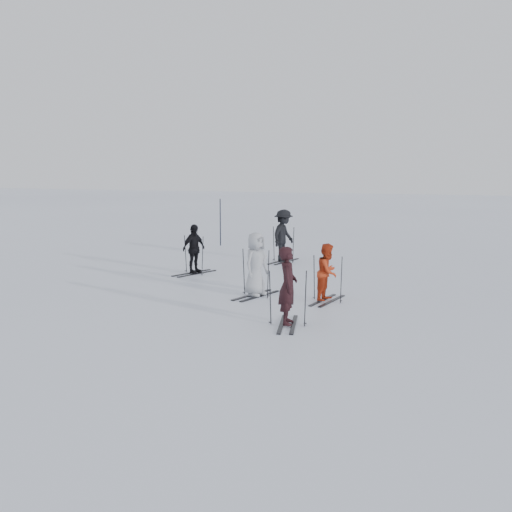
{
  "coord_description": "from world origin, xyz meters",
  "views": [
    {
      "loc": [
        5.68,
        -15.87,
        3.59
      ],
      "look_at": [
        0.0,
        1.0,
        1.0
      ],
      "focal_mm": 45.0,
      "sensor_mm": 36.0,
      "label": 1
    }
  ],
  "objects_px": {
    "skier_uphill_left": "(194,250)",
    "skier_near_dark": "(288,287)",
    "piste_marker": "(220,222)",
    "skier_uphill_far": "(284,236)",
    "skier_grey": "(256,265)",
    "skier_red": "(328,273)"
  },
  "relations": [
    {
      "from": "skier_red",
      "to": "skier_grey",
      "type": "bearing_deg",
      "value": 99.85
    },
    {
      "from": "skier_red",
      "to": "skier_grey",
      "type": "distance_m",
      "value": 1.99
    },
    {
      "from": "skier_uphill_left",
      "to": "skier_near_dark",
      "type": "bearing_deg",
      "value": -117.74
    },
    {
      "from": "skier_grey",
      "to": "piste_marker",
      "type": "relative_size",
      "value": 0.84
    },
    {
      "from": "skier_near_dark",
      "to": "skier_grey",
      "type": "xyz_separation_m",
      "value": [
        -1.68,
        2.77,
        -0.01
      ]
    },
    {
      "from": "skier_uphill_far",
      "to": "skier_red",
      "type": "bearing_deg",
      "value": -141.79
    },
    {
      "from": "skier_red",
      "to": "skier_uphill_far",
      "type": "xyz_separation_m",
      "value": [
        -2.98,
        6.15,
        0.2
      ]
    },
    {
      "from": "skier_uphill_far",
      "to": "skier_near_dark",
      "type": "bearing_deg",
      "value": -150.91
    },
    {
      "from": "piste_marker",
      "to": "skier_uphill_far",
      "type": "bearing_deg",
      "value": -42.54
    },
    {
      "from": "piste_marker",
      "to": "skier_uphill_left",
      "type": "bearing_deg",
      "value": -75.07
    },
    {
      "from": "skier_uphill_far",
      "to": "skier_uphill_left",
      "type": "bearing_deg",
      "value": 161.2
    },
    {
      "from": "skier_uphill_left",
      "to": "piste_marker",
      "type": "height_order",
      "value": "piste_marker"
    },
    {
      "from": "skier_uphill_far",
      "to": "piste_marker",
      "type": "distance_m",
      "value": 5.32
    },
    {
      "from": "skier_grey",
      "to": "piste_marker",
      "type": "height_order",
      "value": "piste_marker"
    },
    {
      "from": "skier_uphill_far",
      "to": "piste_marker",
      "type": "bearing_deg",
      "value": 59.77
    },
    {
      "from": "skier_near_dark",
      "to": "skier_uphill_left",
      "type": "height_order",
      "value": "skier_near_dark"
    },
    {
      "from": "skier_near_dark",
      "to": "piste_marker",
      "type": "distance_m",
      "value": 14.14
    },
    {
      "from": "piste_marker",
      "to": "skier_near_dark",
      "type": "bearing_deg",
      "value": -62.15
    },
    {
      "from": "skier_red",
      "to": "piste_marker",
      "type": "distance_m",
      "value": 11.94
    },
    {
      "from": "skier_near_dark",
      "to": "skier_red",
      "type": "distance_m",
      "value": 2.77
    },
    {
      "from": "skier_near_dark",
      "to": "piste_marker",
      "type": "xyz_separation_m",
      "value": [
        -6.6,
        12.5,
        0.15
      ]
    },
    {
      "from": "skier_red",
      "to": "skier_near_dark",
      "type": "bearing_deg",
      "value": -176.01
    }
  ]
}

